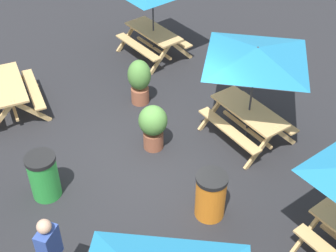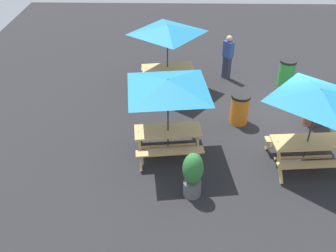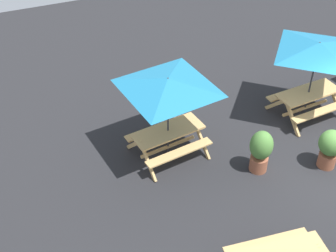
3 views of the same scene
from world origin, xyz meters
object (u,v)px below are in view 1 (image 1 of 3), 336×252
at_px(potted_plant_1, 153,125).
at_px(picnic_table_1, 9,90).
at_px(picnic_table_3, 256,61).
at_px(potted_plant_0, 139,80).
at_px(trash_bin_green, 44,176).
at_px(trash_bin_orange, 211,195).

bearing_deg(potted_plant_1, picnic_table_1, -141.78).
height_order(picnic_table_3, potted_plant_0, picnic_table_3).
bearing_deg(potted_plant_0, picnic_table_3, 31.25).
bearing_deg(picnic_table_1, trash_bin_green, 2.74).
bearing_deg(trash_bin_green, picnic_table_1, 176.35).
relative_size(picnic_table_3, potted_plant_0, 1.99).
height_order(picnic_table_1, trash_bin_green, trash_bin_green).
xyz_separation_m(trash_bin_green, potted_plant_0, (-1.82, 3.02, 0.15)).
height_order(potted_plant_0, potted_plant_1, potted_plant_0).
distance_m(picnic_table_1, potted_plant_1, 3.71).
xyz_separation_m(picnic_table_1, potted_plant_1, (2.91, 2.29, 0.05)).
relative_size(picnic_table_1, trash_bin_green, 1.98).
bearing_deg(potted_plant_0, potted_plant_1, -17.85).
xyz_separation_m(picnic_table_1, potted_plant_0, (1.27, 2.82, 0.08)).
xyz_separation_m(picnic_table_1, trash_bin_green, (3.09, -0.20, -0.07)).
bearing_deg(potted_plant_0, trash_bin_green, -58.94).
distance_m(picnic_table_1, trash_bin_orange, 5.60).
distance_m(picnic_table_1, trash_bin_green, 3.10).
xyz_separation_m(trash_bin_orange, potted_plant_0, (-3.84, 0.53, 0.15)).
bearing_deg(picnic_table_3, potted_plant_1, -115.46).
bearing_deg(trash_bin_orange, picnic_table_1, -155.87).
xyz_separation_m(picnic_table_3, potted_plant_1, (-0.75, -1.98, -1.38)).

